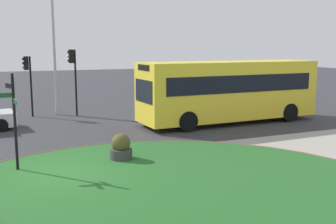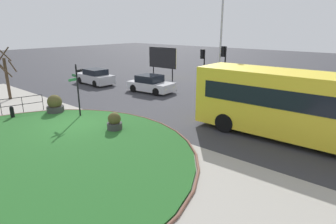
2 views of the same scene
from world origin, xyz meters
The scene contains 17 objects.
ground centered at (0.00, 0.00, 0.00)m, with size 120.00×120.00×0.00m, color #333338.
sidewalk_paving centered at (0.00, -2.01, 0.01)m, with size 32.00×7.99×0.02m, color #9E998E.
grass_island centered at (2.19, -3.97, 0.05)m, with size 14.32×14.32×0.10m, color #235B23.
grass_kerb_ring centered at (2.19, -3.97, 0.06)m, with size 14.63×14.63×0.11m, color brown.
signpost_directional centered at (-1.19, 0.94, 1.85)m, with size 0.67×1.07×3.23m.
bollard_foreground centered at (-3.99, -1.87, 0.40)m, with size 0.23×0.23×0.78m.
railing_grass_edge centered at (-4.98, -2.12, 0.68)m, with size 1.24×4.72×1.06m.
bus_yellow centered at (9.90, 5.75, 1.76)m, with size 9.92×2.86×3.28m.
car_near_lane centered at (-9.18, 7.75, 0.69)m, with size 4.33×2.03×1.47m.
car_far_lane centered at (-2.77, 8.80, 0.66)m, with size 4.07×2.26×1.42m.
traffic_light_near centered at (2.68, 11.24, 2.85)m, with size 0.49×0.27×3.90m.
traffic_light_far centered at (0.24, 12.05, 2.58)m, with size 0.49×0.27×3.51m.
lamppost_tall centered at (1.80, 12.16, 4.61)m, with size 0.32×0.32×8.64m.
billboard_left centered at (-5.92, 13.84, 2.20)m, with size 3.52×0.27×3.30m.
planter_near_signpost centered at (2.31, 0.82, 0.46)m, with size 0.80×0.80×1.01m.
planter_kerbside centered at (-3.09, 0.39, 0.53)m, with size 1.06×1.06×1.20m.
street_tree_bare centered at (-9.07, -0.05, 1.95)m, with size 1.41×1.60×3.90m.
Camera 2 is at (13.61, -7.97, 5.30)m, focal length 30.09 mm.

